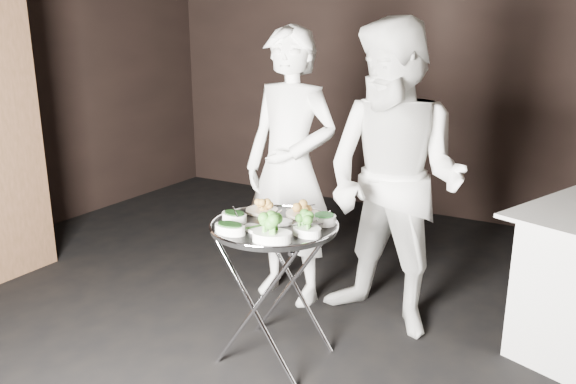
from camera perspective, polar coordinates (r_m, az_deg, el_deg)
The scene contains 15 objects.
wall_back at distance 5.81m, azimuth 14.37°, elevation 12.36°, with size 6.00×0.05×3.00m, color black.
tray_stand at distance 3.16m, azimuth -1.38°, elevation -9.49°, with size 0.54×0.46×0.79m.
serving_tray at distance 3.03m, azimuth -1.42°, elevation -3.43°, with size 0.70×0.70×0.04m.
potato_plate_a at distance 3.23m, azimuth -2.68°, elevation -1.52°, with size 0.18×0.18×0.07m.
potato_plate_b at distance 3.16m, azimuth 1.47°, elevation -1.86°, with size 0.19×0.19×0.07m.
greens_bowl at distance 3.02m, azimuth 3.68°, elevation -2.65°, with size 0.13×0.13×0.08m.
asparagus_plate_a at distance 3.03m, azimuth -1.22°, elevation -2.92°, with size 0.21×0.17×0.04m.
asparagus_plate_b at distance 2.92m, azimuth -3.33°, elevation -3.67°, with size 0.19×0.15×0.03m.
spinach_bowl_a at distance 3.08m, azimuth -5.48°, elevation -2.40°, with size 0.18×0.14×0.07m.
spinach_bowl_b at distance 2.89m, azimuth -5.92°, elevation -3.59°, with size 0.17×0.11×0.07m.
broccoli_bowl_a at distance 2.86m, azimuth 1.91°, elevation -3.76°, with size 0.20×0.17×0.07m.
broccoli_bowl_b at distance 2.76m, azimuth -1.63°, elevation -4.32°, with size 0.23×0.21×0.08m.
serving_utensils at distance 3.06m, azimuth -0.50°, elevation -2.10°, with size 0.58×0.41×0.01m.
waiter_left at distance 3.75m, azimuth 0.24°, elevation 2.42°, with size 0.68×0.44×1.86m, color white.
waiter_right at distance 3.40m, azimuth 10.66°, elevation 1.08°, with size 0.92×0.72×1.90m, color white.
Camera 1 is at (1.60, -2.05, 1.79)m, focal length 35.00 mm.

